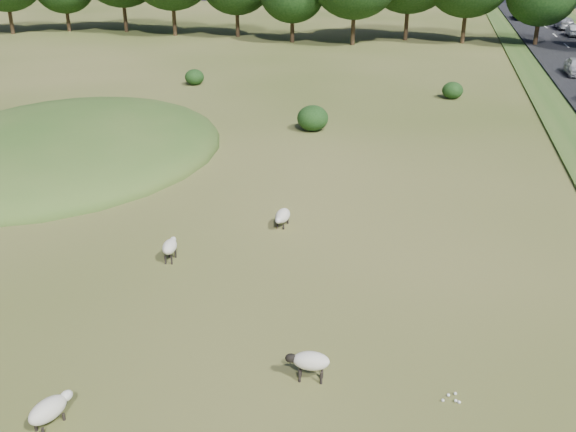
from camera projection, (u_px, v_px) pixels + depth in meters
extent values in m
plane|color=#394D18|center=(315.00, 126.00, 38.97)|extent=(160.00, 160.00, 0.00)
ellipsoid|color=#33561E|center=(66.00, 152.00, 34.27)|extent=(16.00, 20.00, 4.00)
cylinder|color=black|center=(11.00, 18.00, 76.15)|extent=(0.44, 0.44, 3.77)
cylinder|color=black|center=(68.00, 18.00, 78.46)|extent=(0.44, 0.44, 3.12)
cylinder|color=black|center=(125.00, 14.00, 77.79)|extent=(0.44, 0.44, 4.21)
cylinder|color=black|center=(174.00, 17.00, 74.74)|extent=(0.44, 0.44, 4.18)
cylinder|color=black|center=(237.00, 21.00, 73.94)|extent=(0.44, 0.44, 3.61)
cylinder|color=black|center=(292.00, 28.00, 70.09)|extent=(0.44, 0.44, 3.02)
cylinder|color=black|center=(353.00, 26.00, 68.13)|extent=(0.44, 0.44, 3.90)
cylinder|color=black|center=(407.00, 21.00, 71.38)|extent=(0.44, 0.44, 4.22)
cylinder|color=black|center=(464.00, 25.00, 69.31)|extent=(0.44, 0.44, 3.94)
cylinder|color=black|center=(537.00, 32.00, 67.13)|extent=(0.44, 0.44, 3.09)
ellipsoid|color=black|center=(313.00, 118.00, 37.84)|extent=(1.85, 1.85, 1.51)
ellipsoid|color=black|center=(453.00, 90.00, 45.51)|extent=(1.46, 1.46, 1.20)
ellipsoid|color=black|center=(194.00, 77.00, 49.83)|extent=(1.48, 1.48, 1.21)
ellipsoid|color=beige|center=(170.00, 247.00, 22.49)|extent=(0.59, 0.95, 0.46)
ellipsoid|color=silver|center=(173.00, 240.00, 22.92)|extent=(0.25, 0.32, 0.23)
cylinder|color=black|center=(169.00, 253.00, 22.89)|extent=(0.07, 0.07, 0.33)
cylinder|color=black|center=(175.00, 253.00, 22.87)|extent=(0.07, 0.07, 0.33)
cylinder|color=black|center=(165.00, 260.00, 22.42)|extent=(0.07, 0.07, 0.33)
cylinder|color=black|center=(172.00, 260.00, 22.40)|extent=(0.07, 0.07, 0.33)
ellipsoid|color=beige|center=(283.00, 216.00, 25.28)|extent=(0.60, 1.04, 0.51)
ellipsoid|color=silver|center=(278.00, 220.00, 24.79)|extent=(0.27, 0.34, 0.26)
cylinder|color=black|center=(284.00, 227.00, 25.13)|extent=(0.07, 0.07, 0.19)
cylinder|color=black|center=(277.00, 226.00, 25.20)|extent=(0.07, 0.07, 0.19)
cylinder|color=black|center=(288.00, 221.00, 25.65)|extent=(0.07, 0.07, 0.19)
cylinder|color=black|center=(282.00, 221.00, 25.71)|extent=(0.07, 0.07, 0.19)
ellipsoid|color=beige|center=(48.00, 410.00, 14.85)|extent=(0.84, 1.13, 0.52)
ellipsoid|color=silver|center=(66.00, 396.00, 15.26)|extent=(0.34, 0.39, 0.26)
cylinder|color=black|center=(57.00, 413.00, 15.28)|extent=(0.07, 0.07, 0.19)
cylinder|color=black|center=(64.00, 417.00, 15.16)|extent=(0.07, 0.07, 0.19)
cylinder|color=black|center=(36.00, 427.00, 14.82)|extent=(0.07, 0.07, 0.19)
cylinder|color=black|center=(43.00, 432.00, 14.70)|extent=(0.07, 0.07, 0.19)
ellipsoid|color=beige|center=(311.00, 361.00, 16.34)|extent=(1.00, 0.59, 0.49)
ellipsoid|color=black|center=(291.00, 358.00, 16.39)|extent=(0.33, 0.26, 0.25)
cylinder|color=black|center=(300.00, 376.00, 16.43)|extent=(0.07, 0.07, 0.35)
cylinder|color=black|center=(301.00, 371.00, 16.65)|extent=(0.07, 0.07, 0.35)
cylinder|color=black|center=(321.00, 378.00, 16.36)|extent=(0.07, 0.07, 0.35)
cylinder|color=black|center=(322.00, 372.00, 16.58)|extent=(0.07, 0.07, 0.35)
imported|color=navy|center=(524.00, 14.00, 88.31)|extent=(2.56, 5.55, 1.54)
imported|color=#999CA0|center=(574.00, 30.00, 73.15)|extent=(1.32, 3.78, 1.25)
imported|color=#B3B5BB|center=(565.00, 23.00, 78.91)|extent=(1.98, 4.87, 1.41)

